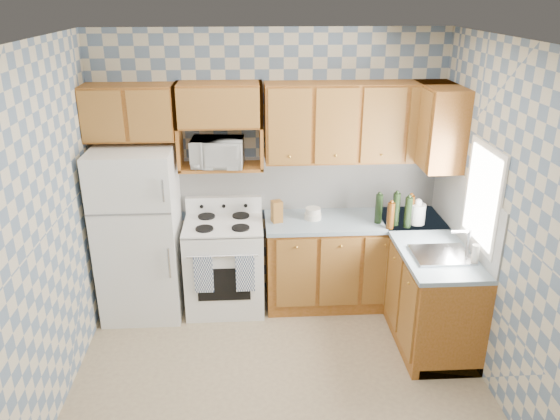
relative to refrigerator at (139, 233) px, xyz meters
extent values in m
plane|color=#816B54|center=(1.27, -1.25, -0.84)|extent=(3.40, 3.40, 0.00)
cube|color=slate|center=(1.27, 0.35, 0.51)|extent=(3.40, 0.02, 2.70)
cube|color=slate|center=(2.97, -1.25, 0.51)|extent=(0.02, 3.20, 2.70)
cube|color=white|center=(1.68, 0.34, 0.36)|extent=(2.60, 0.02, 0.56)
cube|color=white|center=(2.96, -0.45, 0.36)|extent=(0.02, 1.60, 0.56)
cube|color=white|center=(0.00, 0.00, 0.00)|extent=(0.75, 0.70, 1.68)
cube|color=white|center=(0.80, 0.03, -0.39)|extent=(0.76, 0.65, 0.90)
cube|color=silver|center=(0.80, 0.03, 0.07)|extent=(0.76, 0.65, 0.02)
cube|color=white|center=(0.80, 0.30, 0.16)|extent=(0.76, 0.08, 0.17)
cube|color=navy|center=(0.62, -0.32, -0.30)|extent=(0.18, 0.02, 0.37)
cube|color=navy|center=(1.01, -0.32, -0.30)|extent=(0.18, 0.02, 0.37)
cube|color=brown|center=(2.10, 0.05, -0.40)|extent=(1.75, 0.60, 0.88)
cube|color=brown|center=(2.67, -0.45, -0.40)|extent=(0.60, 1.60, 0.88)
cube|color=gray|center=(2.10, 0.05, 0.06)|extent=(1.77, 0.63, 0.04)
cube|color=gray|center=(2.67, -0.45, 0.06)|extent=(0.63, 1.60, 0.04)
cube|color=brown|center=(2.10, 0.19, 1.01)|extent=(1.75, 0.33, 0.74)
cube|color=brown|center=(-0.02, 0.19, 1.13)|extent=(0.82, 0.33, 0.50)
cube|color=brown|center=(2.81, 0.00, 1.01)|extent=(0.33, 0.70, 0.74)
cube|color=brown|center=(0.80, 0.19, 0.60)|extent=(0.80, 0.33, 0.03)
imported|color=white|center=(0.77, 0.16, 0.74)|extent=(0.51, 0.37, 0.27)
cube|color=#B7B7BC|center=(2.67, -0.80, 0.09)|extent=(0.48, 0.40, 0.03)
cube|color=silver|center=(2.96, -0.80, 0.61)|extent=(0.02, 0.66, 0.86)
cylinder|color=black|center=(2.45, -0.13, 0.24)|extent=(0.07, 0.07, 0.32)
cylinder|color=black|center=(2.55, -0.19, 0.23)|extent=(0.07, 0.07, 0.30)
cylinder|color=#4C2609|center=(2.60, -0.09, 0.22)|extent=(0.07, 0.07, 0.28)
cylinder|color=#4C2609|center=(2.38, -0.21, 0.21)|extent=(0.07, 0.07, 0.26)
cylinder|color=black|center=(2.30, -0.07, 0.22)|extent=(0.07, 0.07, 0.29)
cube|color=brown|center=(1.32, 0.02, 0.19)|extent=(0.12, 0.12, 0.21)
cylinder|color=white|center=(2.67, -0.10, 0.18)|extent=(0.15, 0.15, 0.20)
cylinder|color=beige|center=(2.89, -0.96, 0.17)|extent=(0.06, 0.06, 0.17)
camera|label=1|loc=(1.06, -4.84, 2.17)|focal=35.00mm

